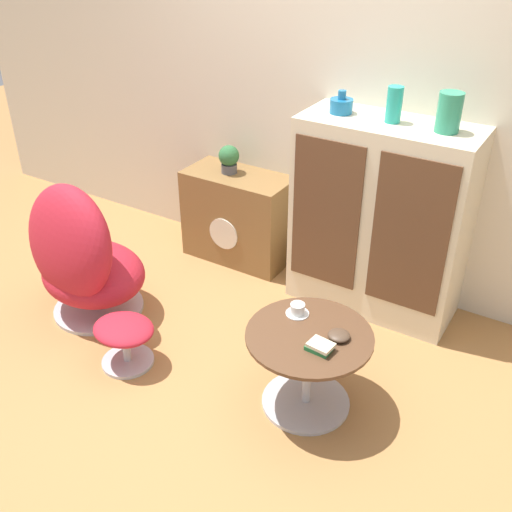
% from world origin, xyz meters
% --- Properties ---
extents(ground_plane, '(12.00, 12.00, 0.00)m').
position_xyz_m(ground_plane, '(0.00, 0.00, 0.00)').
color(ground_plane, '#A87542').
extents(wall_back, '(6.40, 0.06, 2.60)m').
position_xyz_m(wall_back, '(0.00, 1.34, 1.30)').
color(wall_back, beige).
rests_on(wall_back, ground_plane).
extents(sideboard, '(1.03, 0.46, 1.22)m').
position_xyz_m(sideboard, '(0.47, 1.09, 0.61)').
color(sideboard, beige).
rests_on(sideboard, ground_plane).
extents(tv_console, '(0.76, 0.39, 0.65)m').
position_xyz_m(tv_console, '(-0.58, 1.12, 0.32)').
color(tv_console, brown).
rests_on(tv_console, ground_plane).
extents(egg_chair, '(0.77, 0.72, 0.92)m').
position_xyz_m(egg_chair, '(-0.99, 0.02, 0.41)').
color(egg_chair, '#B7B7BC').
rests_on(egg_chair, ground_plane).
extents(ottoman, '(0.36, 0.30, 0.28)m').
position_xyz_m(ottoman, '(-0.47, -0.21, 0.20)').
color(ottoman, '#B7B7BC').
rests_on(ottoman, ground_plane).
extents(coffee_table, '(0.63, 0.63, 0.46)m').
position_xyz_m(coffee_table, '(0.54, 0.04, 0.28)').
color(coffee_table, '#B7B7BC').
rests_on(coffee_table, ground_plane).
extents(vase_leftmost, '(0.13, 0.13, 0.13)m').
position_xyz_m(vase_leftmost, '(0.17, 1.09, 1.26)').
color(vase_leftmost, '#196699').
rests_on(vase_leftmost, sideboard).
extents(vase_inner_left, '(0.09, 0.09, 0.20)m').
position_xyz_m(vase_inner_left, '(0.48, 1.09, 1.32)').
color(vase_inner_left, teal).
rests_on(vase_inner_left, sideboard).
extents(vase_inner_right, '(0.13, 0.13, 0.21)m').
position_xyz_m(vase_inner_right, '(0.78, 1.09, 1.32)').
color(vase_inner_right, '#2D8E6B').
rests_on(vase_inner_right, sideboard).
extents(potted_plant, '(0.14, 0.14, 0.20)m').
position_xyz_m(potted_plant, '(-0.65, 1.13, 0.75)').
color(potted_plant, '#4C4C51').
rests_on(potted_plant, tv_console).
extents(teacup, '(0.12, 0.12, 0.06)m').
position_xyz_m(teacup, '(0.41, 0.16, 0.48)').
color(teacup, white).
rests_on(teacup, coffee_table).
extents(book_stack, '(0.13, 0.10, 0.04)m').
position_xyz_m(book_stack, '(0.64, -0.04, 0.48)').
color(book_stack, '#237038').
rests_on(book_stack, coffee_table).
extents(bowl, '(0.11, 0.11, 0.04)m').
position_xyz_m(bowl, '(0.68, 0.09, 0.48)').
color(bowl, '#4C3828').
rests_on(bowl, coffee_table).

